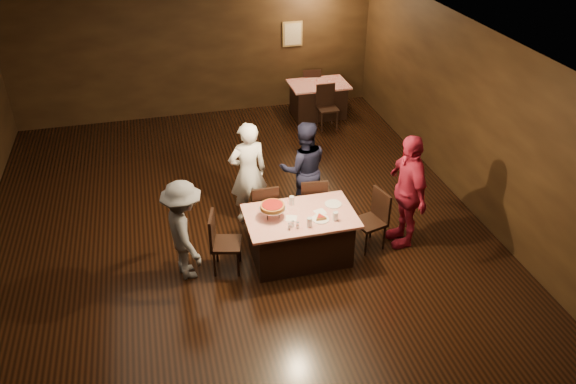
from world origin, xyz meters
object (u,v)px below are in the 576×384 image
(main_table, at_px, (300,236))
(chair_far_left, at_px, (263,208))
(chair_end_left, at_px, (226,243))
(plate_empty, at_px, (333,204))
(back_table, at_px, (318,100))
(diner_grey_knit, at_px, (184,231))
(pizza_stand, at_px, (272,207))
(glass_front_right, at_px, (335,216))
(diner_red_shirt, at_px, (407,191))
(diner_navy_hoodie, at_px, (304,169))
(chair_far_right, at_px, (312,201))
(chair_back_near, at_px, (328,108))
(glass_front_left, at_px, (309,222))
(glass_back, at_px, (292,201))
(diner_white_jacket, at_px, (248,173))
(chair_back_far, at_px, (311,86))
(chair_end_right, at_px, (370,221))

(main_table, bearing_deg, chair_far_left, 118.07)
(chair_end_left, bearing_deg, plate_empty, -70.84)
(back_table, height_order, diner_grey_knit, diner_grey_knit)
(pizza_stand, distance_m, glass_front_right, 0.91)
(diner_red_shirt, bearing_deg, diner_navy_hoodie, -132.29)
(chair_far_left, xyz_separation_m, pizza_stand, (0.00, -0.70, 0.48))
(diner_navy_hoodie, height_order, diner_red_shirt, diner_red_shirt)
(back_table, distance_m, diner_red_shirt, 4.97)
(diner_red_shirt, bearing_deg, main_table, -89.16)
(chair_far_right, distance_m, pizza_stand, 1.16)
(diner_navy_hoodie, bearing_deg, chair_back_near, -109.68)
(diner_navy_hoodie, relative_size, glass_front_left, 11.86)
(glass_front_right, bearing_deg, chair_end_left, 170.84)
(glass_back, bearing_deg, diner_red_shirt, -9.44)
(chair_back_near, relative_size, diner_grey_knit, 0.62)
(diner_white_jacket, bearing_deg, chair_back_far, -126.53)
(chair_end_right, relative_size, diner_navy_hoodie, 0.57)
(diner_white_jacket, height_order, glass_front_left, diner_white_jacket)
(diner_white_jacket, bearing_deg, chair_end_right, 134.88)
(chair_end_right, distance_m, glass_front_right, 0.79)
(chair_far_right, distance_m, diner_red_shirt, 1.53)
(main_table, height_order, chair_back_far, chair_back_far)
(chair_far_left, bearing_deg, diner_white_jacket, -75.83)
(chair_end_left, bearing_deg, diner_white_jacket, -11.02)
(main_table, distance_m, glass_front_right, 0.69)
(chair_end_left, bearing_deg, glass_front_right, -85.19)
(main_table, height_order, glass_front_left, glass_front_left)
(chair_far_right, xyz_separation_m, glass_front_left, (-0.35, -1.05, 0.37))
(chair_end_right, relative_size, glass_front_right, 6.79)
(chair_far_right, relative_size, diner_navy_hoodie, 0.57)
(chair_back_near, height_order, glass_back, chair_back_near)
(chair_back_far, height_order, diner_navy_hoodie, diner_navy_hoodie)
(chair_back_far, bearing_deg, glass_back, 81.22)
(chair_back_near, distance_m, diner_red_shirt, 4.26)
(back_table, distance_m, chair_back_far, 0.61)
(chair_far_left, height_order, diner_red_shirt, diner_red_shirt)
(back_table, height_order, plate_empty, plate_empty)
(chair_far_left, height_order, chair_back_near, same)
(chair_end_right, relative_size, diner_grey_knit, 0.62)
(chair_back_near, distance_m, plate_empty, 4.30)
(chair_end_left, xyz_separation_m, chair_end_right, (2.20, 0.00, 0.00))
(diner_grey_knit, bearing_deg, chair_back_near, -50.81)
(chair_end_right, bearing_deg, pizza_stand, -106.68)
(diner_grey_knit, relative_size, glass_front_left, 10.98)
(main_table, bearing_deg, chair_end_right, 0.00)
(chair_end_right, height_order, diner_grey_knit, diner_grey_knit)
(glass_front_right, xyz_separation_m, glass_back, (-0.50, 0.55, 0.00))
(chair_far_left, relative_size, diner_white_jacket, 0.54)
(diner_navy_hoodie, distance_m, diner_grey_knit, 2.36)
(diner_navy_hoodie, relative_size, diner_red_shirt, 0.90)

